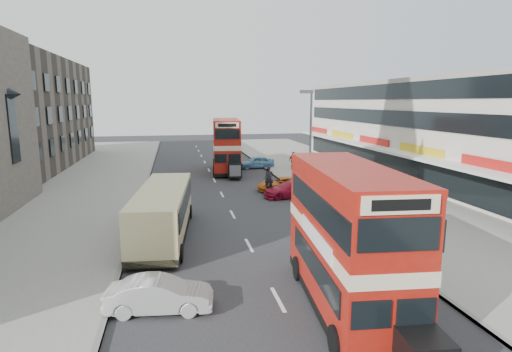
{
  "coord_description": "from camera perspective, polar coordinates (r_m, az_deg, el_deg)",
  "views": [
    {
      "loc": [
        -3.62,
        -11.9,
        7.31
      ],
      "look_at": [
        0.2,
        7.19,
        3.77
      ],
      "focal_mm": 28.97,
      "sensor_mm": 36.0,
      "label": 1
    }
  ],
  "objects": [
    {
      "name": "car_right_b",
      "position": [
        34.12,
        3.43,
        -1.13
      ],
      "size": [
        4.18,
        2.24,
        1.12
      ],
      "primitive_type": "imported",
      "rotation": [
        0.0,
        0.0,
        -1.47
      ],
      "color": "orange",
      "rests_on": "ground"
    },
    {
      "name": "pavement_right",
      "position": [
        36.25,
        14.46,
        -1.54
      ],
      "size": [
        12.0,
        90.0,
        0.15
      ],
      "primitive_type": "cube",
      "color": "gray",
      "rests_on": "ground"
    },
    {
      "name": "car_right_a",
      "position": [
        31.87,
        4.93,
        -1.83
      ],
      "size": [
        4.55,
        2.23,
        1.27
      ],
      "primitive_type": "imported",
      "rotation": [
        0.0,
        0.0,
        -1.47
      ],
      "color": "#AA112F",
      "rests_on": "ground"
    },
    {
      "name": "pavement_left",
      "position": [
        33.77,
        -25.44,
        -3.09
      ],
      "size": [
        12.0,
        90.0,
        0.15
      ],
      "primitive_type": "cube",
      "color": "gray",
      "rests_on": "ground"
    },
    {
      "name": "street_lamp",
      "position": [
        31.68,
        7.42,
        5.64
      ],
      "size": [
        1.0,
        0.2,
        8.12
      ],
      "color": "slate",
      "rests_on": "ground"
    },
    {
      "name": "ground",
      "position": [
        14.43,
        5.15,
        -20.18
      ],
      "size": [
        160.0,
        160.0,
        0.0
      ],
      "primitive_type": "plane",
      "color": "#28282B",
      "rests_on": "ground"
    },
    {
      "name": "brick_terrace",
      "position": [
        53.19,
        -31.83,
        7.36
      ],
      "size": [
        14.0,
        28.0,
        12.0
      ],
      "primitive_type": "cube",
      "color": "#66594C",
      "rests_on": "ground"
    },
    {
      "name": "commercial_row",
      "position": [
        41.37,
        23.56,
        5.82
      ],
      "size": [
        9.9,
        46.2,
        9.3
      ],
      "color": "beige",
      "rests_on": "ground"
    },
    {
      "name": "car_left_front",
      "position": [
        15.44,
        -13.18,
        -15.68
      ],
      "size": [
        3.85,
        1.74,
        1.23
      ],
      "primitive_type": "imported",
      "rotation": [
        0.0,
        0.0,
        1.45
      ],
      "color": "beige",
      "rests_on": "ground"
    },
    {
      "name": "pedestrian_near",
      "position": [
        29.64,
        10.83,
        -2.13
      ],
      "size": [
        0.67,
        0.48,
        1.75
      ],
      "primitive_type": "imported",
      "rotation": [
        0.0,
        0.0,
        3.07
      ],
      "color": "gray",
      "rests_on": "pavement_right"
    },
    {
      "name": "coach",
      "position": [
        22.81,
        -12.69,
        -4.72
      ],
      "size": [
        3.37,
        9.77,
        2.54
      ],
      "rotation": [
        0.0,
        0.0,
        -0.1
      ],
      "color": "black",
      "rests_on": "ground"
    },
    {
      "name": "kerb_right",
      "position": [
        34.13,
        5.5,
        -1.99
      ],
      "size": [
        0.2,
        90.0,
        0.16
      ],
      "primitive_type": "cube",
      "color": "gray",
      "rests_on": "ground"
    },
    {
      "name": "kerb_left",
      "position": [
        32.8,
        -15.39,
        -2.82
      ],
      "size": [
        0.2,
        90.0,
        0.16
      ],
      "primitive_type": "cube",
      "color": "gray",
      "rests_on": "ground"
    },
    {
      "name": "bus_main",
      "position": [
        14.88,
        12.52,
        -8.36
      ],
      "size": [
        3.18,
        9.18,
        4.95
      ],
      "rotation": [
        0.0,
        0.0,
        3.05
      ],
      "color": "black",
      "rests_on": "ground"
    },
    {
      "name": "road_surface",
      "position": [
        32.93,
        -4.73,
        -2.55
      ],
      "size": [
        12.0,
        90.0,
        0.01
      ],
      "primitive_type": "cube",
      "color": "#28282B",
      "rests_on": "ground"
    },
    {
      "name": "bus_second",
      "position": [
        43.13,
        -4.11,
        4.25
      ],
      "size": [
        3.45,
        9.8,
        5.28
      ],
      "rotation": [
        0.0,
        0.0,
        3.04
      ],
      "color": "black",
      "rests_on": "ground"
    },
    {
      "name": "car_right_c",
      "position": [
        45.57,
        0.04,
        1.92
      ],
      "size": [
        4.09,
        2.03,
        1.34
      ],
      "primitive_type": "imported",
      "rotation": [
        0.0,
        0.0,
        -1.46
      ],
      "color": "#619DC2",
      "rests_on": "ground"
    },
    {
      "name": "cyclist",
      "position": [
        32.56,
        1.81,
        -1.19
      ],
      "size": [
        0.71,
        1.64,
        2.29
      ],
      "rotation": [
        0.0,
        0.0,
        -0.01
      ],
      "color": "gray",
      "rests_on": "ground"
    },
    {
      "name": "pedestrian_far",
      "position": [
        44.05,
        5.13,
        2.14
      ],
      "size": [
        1.2,
        0.86,
        1.89
      ],
      "primitive_type": "imported",
      "rotation": [
        0.0,
        0.0,
        0.41
      ],
      "color": "gray",
      "rests_on": "pavement_right"
    }
  ]
}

